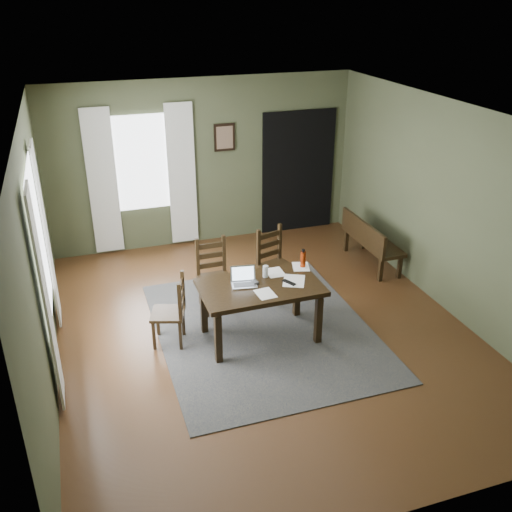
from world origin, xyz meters
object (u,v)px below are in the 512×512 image
object	(u,v)px
dining_table	(260,292)
bench	(369,238)
water_bottle	(303,259)
chair_end	(172,312)
chair_back_right	(275,264)
laptop	(244,280)
chair_back_left	(214,276)

from	to	relation	value
dining_table	bench	world-z (taller)	bench
dining_table	water_bottle	size ratio (longest dim) A/B	6.06
chair_end	bench	bearing A→B (deg)	127.88
chair_back_right	laptop	xyz separation A→B (m)	(-0.72, -0.86, 0.31)
chair_end	bench	xyz separation A→B (m)	(3.29, 1.19, 0.00)
chair_end	chair_back_left	world-z (taller)	chair_back_left
chair_back_left	bench	world-z (taller)	chair_back_left
dining_table	chair_end	bearing A→B (deg)	167.61
dining_table	chair_back_right	world-z (taller)	chair_back_right
chair_end	chair_back_left	distance (m)	0.96
dining_table	chair_back_left	bearing A→B (deg)	110.88
chair_end	laptop	distance (m)	0.94
chair_end	laptop	world-z (taller)	laptop
chair_back_right	chair_end	bearing A→B (deg)	-171.91
bench	chair_back_left	bearing A→B (deg)	101.55
chair_back_right	chair_back_left	bearing A→B (deg)	168.20
chair_back_right	water_bottle	world-z (taller)	chair_back_right
dining_table	water_bottle	bearing A→B (deg)	23.33
chair_back_right	bench	xyz separation A→B (m)	(1.71, 0.45, -0.04)
chair_end	water_bottle	xyz separation A→B (m)	(1.71, 0.08, 0.40)
chair_back_left	water_bottle	xyz separation A→B (m)	(1.02, -0.58, 0.37)
bench	laptop	xyz separation A→B (m)	(-2.42, -1.31, 0.34)
dining_table	chair_back_left	size ratio (longest dim) A/B	1.50
laptop	water_bottle	xyz separation A→B (m)	(0.85, 0.20, 0.06)
chair_end	dining_table	bearing A→B (deg)	96.20
chair_back_right	water_bottle	distance (m)	0.77
chair_back_right	laptop	distance (m)	1.16
dining_table	bench	bearing A→B (deg)	31.45
chair_end	water_bottle	bearing A→B (deg)	110.66
dining_table	chair_back_right	distance (m)	1.11
chair_back_left	water_bottle	distance (m)	1.23
dining_table	bench	size ratio (longest dim) A/B	1.11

